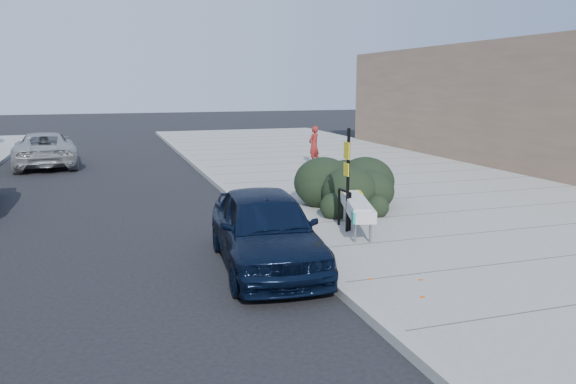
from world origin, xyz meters
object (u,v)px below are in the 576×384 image
(bike_rack, at_px, (344,205))
(pedestrian, at_px, (314,145))
(sign_post, at_px, (347,173))
(sedan_navy, at_px, (266,229))
(suv_silver, at_px, (45,149))
(bench, at_px, (357,206))

(bike_rack, distance_m, pedestrian, 10.53)
(sign_post, distance_m, pedestrian, 10.89)
(sedan_navy, relative_size, pedestrian, 2.77)
(bike_rack, xyz_separation_m, pedestrian, (3.08, 10.07, 0.26))
(sign_post, relative_size, suv_silver, 0.45)
(suv_silver, xyz_separation_m, pedestrian, (10.67, -3.92, 0.22))
(bench, height_order, sign_post, sign_post)
(bench, distance_m, suv_silver, 16.31)
(sedan_navy, bearing_deg, sign_post, 35.77)
(bike_rack, relative_size, sedan_navy, 0.20)
(sign_post, relative_size, pedestrian, 1.47)
(bench, height_order, sedan_navy, sedan_navy)
(bench, relative_size, pedestrian, 1.54)
(pedestrian, bearing_deg, suv_silver, -55.51)
(suv_silver, bearing_deg, bike_rack, 113.56)
(bike_rack, bearing_deg, sedan_navy, -147.47)
(bench, height_order, suv_silver, suv_silver)
(bike_rack, xyz_separation_m, sign_post, (-0.09, -0.33, 0.80))
(sign_post, height_order, sedan_navy, sign_post)
(bike_rack, height_order, sedan_navy, sedan_navy)
(sedan_navy, height_order, pedestrian, pedestrian)
(bike_rack, height_order, suv_silver, suv_silver)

